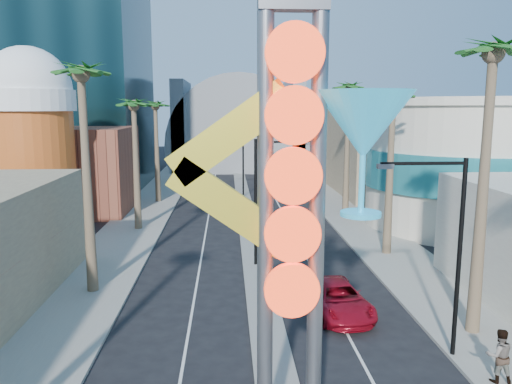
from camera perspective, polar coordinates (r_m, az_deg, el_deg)
The scene contains 20 objects.
sidewalk_west at distance 46.76m, azimuth -12.83°, elevation -2.69°, with size 5.00×100.00×0.15m, color gray.
sidewalk_east at distance 47.44m, azimuth 10.45°, elevation -2.43°, with size 5.00×100.00×0.15m, color gray.
median at distance 49.07m, azimuth -1.24°, elevation -1.87°, with size 1.60×84.00×0.15m, color gray.
brick_filler_west at distance 50.48m, azimuth -19.74°, elevation 2.40°, with size 10.00×10.00×8.00m, color brown.
filler_east at distance 60.88m, azimuth 13.67°, elevation 4.78°, with size 10.00×20.00×10.00m, color #937A5F.
beer_mug at distance 42.92m, azimuth -24.31°, elevation 6.10°, with size 7.00×7.00×14.50m.
turquoise_building at distance 44.87m, azimuth 22.81°, elevation 2.98°, with size 16.60×16.60×10.60m.
canopy at distance 82.26m, azimuth -2.10°, elevation 5.75°, with size 22.00×16.00×22.00m.
neon_sign at distance 13.50m, azimuth 7.51°, elevation -1.31°, with size 6.53×2.60×12.55m.
streetlight_0 at distance 30.54m, azimuth 0.97°, elevation 0.25°, with size 3.79×0.25×8.00m.
streetlight_1 at distance 54.29m, azimuth -2.06°, elevation 4.36°, with size 3.79×0.25×8.00m.
streetlight_2 at distance 20.54m, azimuth 21.13°, elevation -5.17°, with size 3.45×0.25×8.00m.
palm_1 at distance 27.08m, azimuth -19.31°, elevation 11.16°, with size 2.40×2.40×12.70m.
palm_2 at distance 40.72m, azimuth -13.78°, elevation 8.83°, with size 2.40×2.40×11.20m.
palm_3 at distance 52.56m, azimuth -11.41°, elevation 9.03°, with size 2.40×2.40×11.20m.
palm_5 at distance 22.77m, azimuth 25.36°, elevation 12.30°, with size 2.40×2.40×13.20m.
palm_6 at distance 33.79m, azimuth 15.38°, elevation 9.42°, with size 2.40×2.40×11.70m.
palm_7 at distance 45.34m, azimuth 10.55°, elevation 10.69°, with size 2.40×2.40×12.70m.
red_pickup at distance 24.92m, azimuth 9.25°, elevation -11.93°, with size 2.48×5.38×1.50m, color #A10C1D.
pedestrian_b at distance 20.58m, azimuth 26.03°, elevation -16.44°, with size 0.96×0.75×1.98m, color gray.
Camera 1 is at (-1.70, -10.05, 9.84)m, focal length 35.00 mm.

